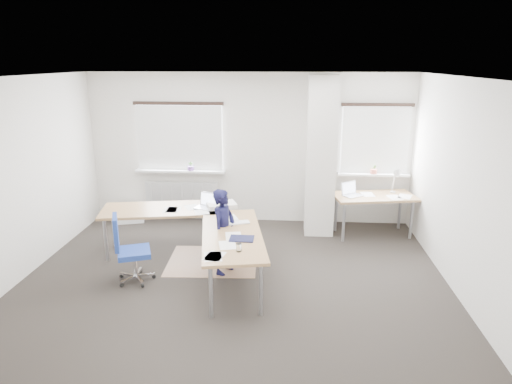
# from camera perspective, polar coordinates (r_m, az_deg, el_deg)

# --- Properties ---
(ground) EXTENTS (6.00, 6.00, 0.00)m
(ground) POSITION_cam_1_polar(r_m,az_deg,el_deg) (6.65, -2.75, -10.71)
(ground) COLOR #2A2522
(ground) RESTS_ON ground
(room_shell) EXTENTS (6.04, 5.04, 2.82)m
(room_shell) POSITION_cam_1_polar(r_m,az_deg,el_deg) (6.48, -0.87, 5.00)
(room_shell) COLOR beige
(room_shell) RESTS_ON ground
(floor_mat) EXTENTS (1.41, 1.21, 0.01)m
(floor_mat) POSITION_cam_1_polar(r_m,az_deg,el_deg) (7.19, -5.44, -8.57)
(floor_mat) COLOR #966E51
(floor_mat) RESTS_ON ground
(white_crate) EXTENTS (0.62, 0.52, 0.32)m
(white_crate) POSITION_cam_1_polar(r_m,az_deg,el_deg) (9.14, -15.55, -2.55)
(white_crate) COLOR white
(white_crate) RESTS_ON ground
(desk_main) EXTENTS (2.82, 2.63, 0.96)m
(desk_main) POSITION_cam_1_polar(r_m,az_deg,el_deg) (6.83, -7.07, -3.73)
(desk_main) COLOR brown
(desk_main) RESTS_ON ground
(desk_side) EXTENTS (1.50, 0.93, 1.22)m
(desk_side) POSITION_cam_1_polar(r_m,az_deg,el_deg) (8.24, 14.55, -0.71)
(desk_side) COLOR brown
(desk_side) RESTS_ON ground
(task_chair) EXTENTS (0.57, 0.56, 0.99)m
(task_chair) POSITION_cam_1_polar(r_m,az_deg,el_deg) (6.67, -15.22, -8.59)
(task_chair) COLOR navy
(task_chair) RESTS_ON ground
(person) EXTENTS (0.45, 0.54, 1.26)m
(person) POSITION_cam_1_polar(r_m,az_deg,el_deg) (6.59, -4.04, -4.97)
(person) COLOR black
(person) RESTS_ON ground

